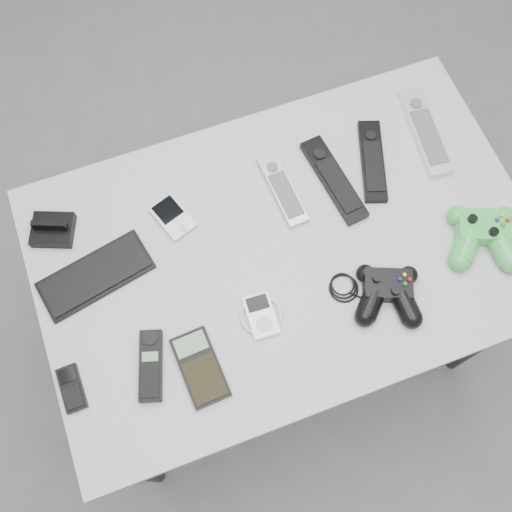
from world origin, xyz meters
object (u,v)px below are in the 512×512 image
object	(u,v)px
controller_black	(388,292)
remote_silver_b	(425,131)
pda_keyboard	(96,275)
pda	(173,217)
remote_silver_a	(282,189)
remote_black_b	(372,161)
cordless_handset	(151,366)
calculator	(200,367)
mp3_player	(261,315)
controller_green	(484,234)
mobile_phone	(72,388)
remote_black_a	(334,179)
desk	(285,258)

from	to	relation	value
controller_black	remote_silver_b	bearing A→B (deg)	75.38
pda_keyboard	pda	distance (m)	0.20
remote_silver_a	remote_black_b	size ratio (longest dim) A/B	0.90
cordless_handset	calculator	xyz separation A→B (m)	(0.09, -0.04, -0.00)
remote_silver_b	mp3_player	world-z (taller)	remote_silver_b
remote_silver_a	controller_green	bearing A→B (deg)	-38.50
remote_silver_b	mobile_phone	size ratio (longest dim) A/B	2.57
remote_silver_a	calculator	xyz separation A→B (m)	(-0.29, -0.31, -0.00)
cordless_handset	controller_green	world-z (taller)	controller_green
pda	controller_green	distance (m)	0.66
remote_black_a	calculator	size ratio (longest dim) A/B	1.49
remote_black_a	controller_black	bearing A→B (deg)	-96.77
controller_green	mobile_phone	bearing A→B (deg)	-157.23
pda	controller_black	bearing A→B (deg)	-60.65
remote_black_a	controller_black	world-z (taller)	controller_black
controller_green	remote_black_b	bearing A→B (deg)	141.46
controller_green	remote_silver_b	bearing A→B (deg)	111.24
mp3_player	mobile_phone	bearing A→B (deg)	-175.39
mp3_player	controller_green	xyz separation A→B (m)	(0.50, -0.00, 0.02)
desk	calculator	xyz separation A→B (m)	(-0.25, -0.18, 0.07)
remote_black_a	controller_black	distance (m)	0.28
mobile_phone	cordless_handset	bearing A→B (deg)	-5.46
remote_black_b	controller_green	distance (m)	0.29
pda_keyboard	remote_black_a	world-z (taller)	remote_black_a
remote_silver_b	cordless_handset	distance (m)	0.80
remote_black_a	calculator	world-z (taller)	remote_black_a
controller_green	controller_black	bearing A→B (deg)	-147.07
remote_silver_a	controller_green	xyz separation A→B (m)	(0.35, -0.25, 0.02)
pda_keyboard	cordless_handset	xyz separation A→B (m)	(0.05, -0.22, 0.00)
remote_black_a	controller_black	xyz separation A→B (m)	(-0.00, -0.28, 0.01)
desk	mp3_player	bearing A→B (deg)	-129.71
pda	remote_silver_b	distance (m)	0.61
pda	remote_black_a	distance (m)	0.36
remote_black_a	mp3_player	distance (m)	0.35
desk	pda	distance (m)	0.26
remote_silver_a	cordless_handset	bearing A→B (deg)	-147.51
pda	cordless_handset	distance (m)	0.32
desk	remote_black_b	bearing A→B (deg)	25.91
pda	remote_black_b	world-z (taller)	remote_black_b
remote_black_a	calculator	bearing A→B (deg)	-150.92
remote_black_a	remote_black_b	world-z (taller)	remote_black_a
remote_silver_b	cordless_handset	size ratio (longest dim) A/B	1.67
remote_silver_b	controller_green	world-z (taller)	controller_green
remote_black_b	mobile_phone	xyz separation A→B (m)	(-0.76, -0.26, -0.00)
pda_keyboard	pda	bearing A→B (deg)	8.69
remote_silver_a	remote_silver_b	xyz separation A→B (m)	(0.36, 0.03, 0.00)
pda	remote_black_a	xyz separation A→B (m)	(0.36, -0.04, 0.00)
remote_black_a	mp3_player	world-z (taller)	remote_black_a
desk	controller_black	size ratio (longest dim) A/B	4.56
remote_black_a	remote_silver_b	world-z (taller)	remote_silver_b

